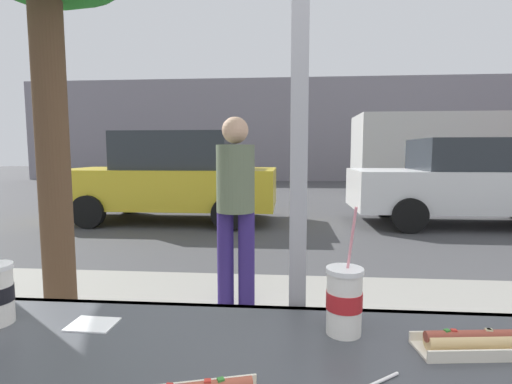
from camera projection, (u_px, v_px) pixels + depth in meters
ground_plane at (288, 213)px, 9.13m from camera, size 60.00×60.00×0.00m
sidewalk_strip at (290, 344)px, 2.78m from camera, size 16.00×2.80×0.12m
window_wall at (300, 19)px, 1.09m from camera, size 3.00×0.20×2.90m
building_facade_far at (288, 130)px, 19.89m from camera, size 28.00×1.20×5.21m
soda_cup_right at (344, 300)px, 0.96m from camera, size 0.09×0.09×0.33m
hotdog_tray_near at (475, 342)px, 0.88m from camera, size 0.28×0.13×0.05m
napkin_wrapper at (93, 324)px, 1.02m from camera, size 0.12×0.09×0.00m
parked_car_yellow at (173, 177)px, 8.06m from camera, size 4.38×2.06×1.87m
parked_car_white at (472, 181)px, 7.57m from camera, size 4.60×1.95×1.72m
box_truck at (454, 151)px, 12.48m from camera, size 6.51×2.44×2.69m
pedestrian at (236, 201)px, 3.19m from camera, size 0.32×0.32×1.63m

